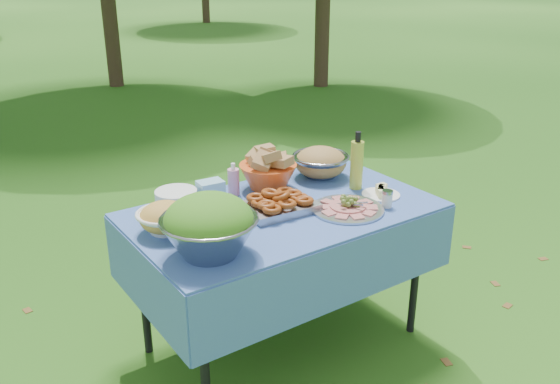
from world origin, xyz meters
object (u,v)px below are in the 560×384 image
at_px(plate_stack, 176,199).
at_px(pasta_bowl_steel, 321,162).
at_px(charcuterie_platter, 348,203).
at_px(picnic_table, 283,278).
at_px(oil_bottle, 357,160).
at_px(salad_bowl, 209,226).
at_px(bread_bowl, 268,170).

distance_m(plate_stack, pasta_bowl_steel, 0.85).
relative_size(plate_stack, charcuterie_platter, 0.58).
xyz_separation_m(picnic_table, oil_bottle, (0.47, 0.01, 0.53)).
distance_m(salad_bowl, pasta_bowl_steel, 1.05).
distance_m(picnic_table, oil_bottle, 0.71).
bearing_deg(picnic_table, salad_bowl, -157.38).
distance_m(salad_bowl, charcuterie_platter, 0.76).
height_order(pasta_bowl_steel, oil_bottle, oil_bottle).
relative_size(bread_bowl, charcuterie_platter, 0.86).
height_order(picnic_table, charcuterie_platter, charcuterie_platter).
xyz_separation_m(plate_stack, charcuterie_platter, (0.66, -0.49, -0.01)).
bearing_deg(charcuterie_platter, oil_bottle, 41.40).
bearing_deg(bread_bowl, pasta_bowl_steel, -2.19).
bearing_deg(picnic_table, charcuterie_platter, -37.79).
xyz_separation_m(picnic_table, bread_bowl, (0.09, 0.27, 0.48)).
relative_size(bread_bowl, pasta_bowl_steel, 0.97).
distance_m(charcuterie_platter, oil_bottle, 0.32).
distance_m(picnic_table, bread_bowl, 0.56).
xyz_separation_m(salad_bowl, charcuterie_platter, (0.76, 0.02, -0.09)).
xyz_separation_m(bread_bowl, charcuterie_platter, (0.15, -0.46, -0.06)).
relative_size(plate_stack, oil_bottle, 0.66).
bearing_deg(plate_stack, pasta_bowl_steel, -2.88).
distance_m(picnic_table, charcuterie_platter, 0.52).
bearing_deg(salad_bowl, pasta_bowl_steel, 26.59).
bearing_deg(oil_bottle, charcuterie_platter, -138.60).
bearing_deg(charcuterie_platter, picnic_table, 142.21).
relative_size(picnic_table, oil_bottle, 4.79).
height_order(picnic_table, pasta_bowl_steel, pasta_bowl_steel).
height_order(picnic_table, bread_bowl, bread_bowl).
height_order(bread_bowl, pasta_bowl_steel, bread_bowl).
bearing_deg(pasta_bowl_steel, picnic_table, -149.00).
height_order(picnic_table, salad_bowl, salad_bowl).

